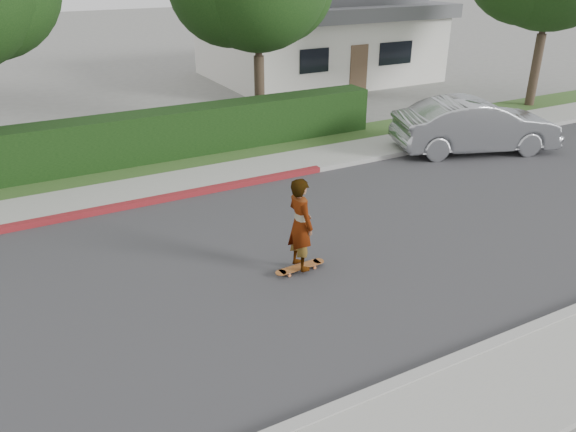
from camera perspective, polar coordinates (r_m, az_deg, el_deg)
name	(u,v)px	position (r m, az deg, el deg)	size (l,w,h in m)	color
ground	(375,236)	(12.61, 8.78, -2.03)	(120.00, 120.00, 0.00)	slate
road	(375,236)	(12.61, 8.79, -2.01)	(60.00, 8.00, 0.01)	#2D2D30
curb_near	(524,333)	(10.11, 22.88, -10.88)	(60.00, 0.20, 0.15)	#9E9E99
sidewalk_near	(572,366)	(9.73, 26.93, -13.42)	(60.00, 1.60, 0.12)	gray
curb_far	(288,175)	(15.74, -0.04, 4.19)	(60.00, 0.20, 0.15)	#9E9E99
curb_red_section	(106,210)	(14.26, -18.05, 0.62)	(12.00, 0.21, 0.15)	maroon
sidewalk_far	(273,166)	(16.50, -1.52, 5.12)	(60.00, 1.60, 0.12)	gray
planting_strip	(250,151)	(17.87, -3.85, 6.63)	(60.00, 1.60, 0.10)	#2D4C1E
hedge	(149,138)	(17.27, -13.93, 7.72)	(15.00, 1.00, 1.50)	black
house	(317,34)	(29.23, 2.93, 17.98)	(10.60, 8.60, 4.30)	beige
skateboard	(300,267)	(11.08, 1.23, -5.21)	(1.10, 0.27, 0.10)	#D16F39
skateboarder	(300,224)	(10.64, 1.27, -0.82)	(0.68, 0.44, 1.85)	white
car_silver	(475,126)	(18.66, 18.50, 8.70)	(1.76, 5.04, 1.66)	#A2A4A9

